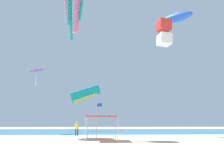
# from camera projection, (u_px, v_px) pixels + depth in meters

# --- Properties ---
(ground) EXTENTS (110.00, 110.00, 0.10)m
(ground) POSITION_uv_depth(u_px,v_px,m) (143.00, 149.00, 15.18)
(ground) COLOR beige
(ocean_strip) EXTENTS (110.00, 22.40, 0.03)m
(ocean_strip) POSITION_uv_depth(u_px,v_px,m) (117.00, 131.00, 41.17)
(ocean_strip) COLOR teal
(ocean_strip) RESTS_ON ground
(canopy_tent) EXTENTS (2.90, 3.21, 2.33)m
(canopy_tent) POSITION_uv_depth(u_px,v_px,m) (102.00, 117.00, 20.73)
(canopy_tent) COLOR #B2B2B7
(canopy_tent) RESTS_ON ground
(person_leftmost) EXTENTS (0.44, 0.44, 1.86)m
(person_leftmost) POSITION_uv_depth(u_px,v_px,m) (77.00, 127.00, 28.02)
(person_leftmost) COLOR #33384C
(person_leftmost) RESTS_ON ground
(banner_flag) EXTENTS (0.61, 0.06, 3.73)m
(banner_flag) POSITION_uv_depth(u_px,v_px,m) (97.00, 117.00, 23.00)
(banner_flag) COLOR silver
(banner_flag) RESTS_ON ground
(kite_inflatable_blue) EXTENTS (4.41, 3.81, 1.62)m
(kite_inflatable_blue) POSITION_uv_depth(u_px,v_px,m) (177.00, 17.00, 31.91)
(kite_inflatable_blue) COLOR blue
(kite_box_red) EXTENTS (1.83, 1.76, 3.31)m
(kite_box_red) POSITION_uv_depth(u_px,v_px,m) (164.00, 33.00, 27.70)
(kite_box_red) COLOR red
(kite_diamond_purple) EXTENTS (2.32, 2.33, 2.47)m
(kite_diamond_purple) POSITION_uv_depth(u_px,v_px,m) (36.00, 71.00, 31.77)
(kite_diamond_purple) COLOR purple
(kite_parafoil_teal) EXTENTS (5.65, 3.10, 3.74)m
(kite_parafoil_teal) POSITION_uv_depth(u_px,v_px,m) (86.00, 93.00, 41.22)
(kite_parafoil_teal) COLOR teal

